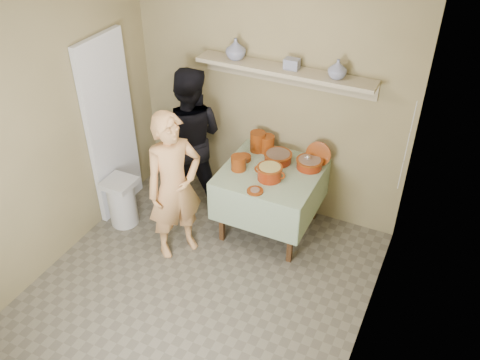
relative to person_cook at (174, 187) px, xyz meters
The scene contains 22 objects.
ground 1.09m from the person_cook, 51.27° to the right, with size 3.50×3.50×0.00m, color #655F50.
tile_panel 1.08m from the person_cook, 159.76° to the left, with size 0.06×0.70×2.00m, color silver.
plate_stack_a 1.09m from the person_cook, 66.43° to the left, with size 0.16×0.16×0.22m, color #6C290C.
plate_stack_b 1.15m from the person_cook, 62.30° to the left, with size 0.16×0.16×0.19m, color #6C290C.
bowl_stack 0.71m from the person_cook, 54.55° to the left, with size 0.15×0.15×0.15m, color #6C290C.
empty_bowl 0.85m from the person_cook, 63.48° to the left, with size 0.16×0.16×0.05m, color #6C290C.
propped_lid 1.50m from the person_cook, 42.68° to the left, with size 0.26×0.26×0.02m, color #6C290C.
vase_right 1.88m from the person_cook, 40.99° to the left, with size 0.17×0.17×0.18m, color navy.
vase_left 1.48m from the person_cook, 81.92° to the left, with size 0.20×0.20×0.21m, color navy.
ceramic_box 1.62m from the person_cook, 54.99° to the left, with size 0.14×0.10×0.10m, color navy.
person_cook is the anchor object (origin of this frame).
person_helper 0.87m from the person_cook, 110.85° to the left, with size 0.79×0.62×1.63m, color black.
room_shell 1.11m from the person_cook, 51.27° to the right, with size 3.04×3.54×2.62m.
serving_table 1.01m from the person_cook, 44.06° to the left, with size 0.97×0.97×0.76m.
cazuela_meat_a 1.13m from the person_cook, 51.04° to the left, with size 0.30×0.30×0.10m.
cazuela_meat_b 1.39m from the person_cook, 41.09° to the left, with size 0.28×0.28×0.10m.
ladle 1.37m from the person_cook, 41.53° to the left, with size 0.08×0.26×0.19m.
cazuela_rice 0.94m from the person_cook, 36.22° to the left, with size 0.33×0.25×0.14m.
front_plate 0.77m from the person_cook, 22.40° to the left, with size 0.16×0.16×0.03m.
wall_shelf 1.54m from the person_cook, 57.93° to the left, with size 1.80×0.25×0.21m.
trash_bin 0.92m from the person_cook, behind, with size 0.32×0.32×0.56m.
electrical_cord 2.19m from the person_cook, 24.79° to the left, with size 0.01×0.05×0.90m.
Camera 1 is at (1.80, -2.70, 3.64)m, focal length 38.00 mm.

